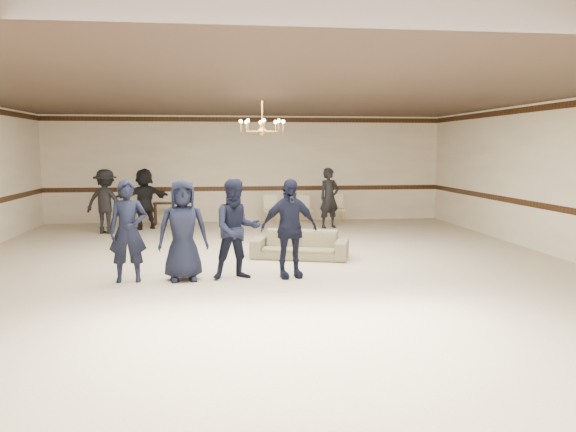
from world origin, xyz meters
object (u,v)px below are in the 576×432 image
boy_c (237,229)px  console_table (168,214)px  settee (300,245)px  boy_b (183,230)px  boy_d (289,228)px  boy_a (128,231)px  banquet_chair_right (338,209)px  banquet_chair_mid (305,210)px  adult_left (106,201)px  chandelier (262,115)px  banquet_chair_left (271,210)px  adult_right (329,198)px  adult_mid (144,199)px

boy_c → console_table: (-1.76, 7.12, -0.52)m
settee → console_table: console_table is taller
console_table → boy_c: bearing=-70.5°
boy_b → boy_d: size_ratio=1.00×
boy_a → settee: 3.59m
banquet_chair_right → banquet_chair_mid: bearing=-175.8°
adult_left → console_table: (1.45, 1.48, -0.51)m
boy_c → console_table: boy_c is taller
chandelier → banquet_chair_left: 5.77m
boy_a → adult_left: boy_a is taller
adult_left → adult_right: (6.00, 0.30, 0.00)m
boy_b → settee: 2.84m
console_table → banquet_chair_mid: bearing=2.7°
boy_c → adult_right: boy_c is taller
boy_b → adult_right: (3.68, 5.94, -0.01)m
adult_left → boy_b: bearing=128.1°
chandelier → adult_left: bearing=134.3°
boy_a → adult_left: size_ratio=1.02×
boy_d → banquet_chair_right: 7.32m
banquet_chair_mid → banquet_chair_right: (1.00, 0.00, 0.00)m
boy_d → adult_mid: bearing=106.3°
boy_a → console_table: size_ratio=2.17×
boy_a → banquet_chair_right: 8.57m
banquet_chair_left → settee: bearing=-85.8°
boy_d → banquet_chair_left: bearing=76.7°
console_table → boy_d: bearing=-63.9°
banquet_chair_right → chandelier: bearing=-112.9°
boy_b → banquet_chair_left: 7.26m
adult_left → banquet_chair_right: 6.59m
banquet_chair_right → console_table: banquet_chair_right is taller
boy_b → banquet_chair_mid: 7.61m
settee → boy_c: bearing=-111.5°
banquet_chair_right → boy_a: bearing=-121.8°
banquet_chair_right → boy_b: bearing=-116.7°
adult_left → console_table: bearing=-118.7°
adult_left → console_table: size_ratio=2.13×
banquet_chair_mid → settee: bearing=-102.1°
boy_d → adult_right: 6.24m
boy_b → settee: bearing=29.8°
boy_c → banquet_chair_mid: bearing=62.3°
boy_d → adult_right: boy_d is taller
boy_b → adult_left: bearing=105.5°
boy_a → adult_mid: (-0.52, 6.34, -0.01)m
boy_c → settee: (1.33, 1.66, -0.57)m
adult_left → adult_mid: 1.14m
boy_b → boy_d: 1.80m
adult_right → console_table: (-4.55, 1.18, -0.51)m
chandelier → adult_right: chandelier is taller
adult_mid → boy_c: bearing=78.1°
boy_d → console_table: (-2.66, 7.12, -0.52)m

